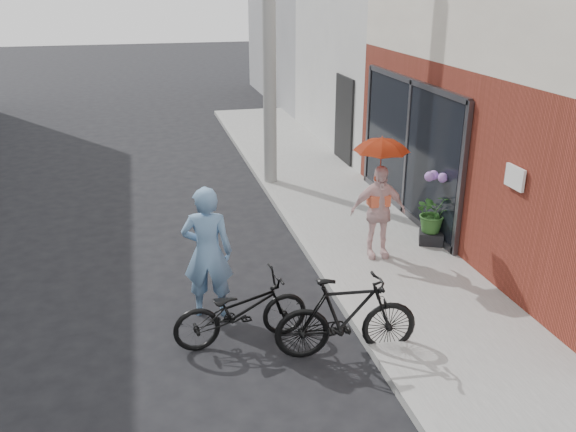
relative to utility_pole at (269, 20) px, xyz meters
name	(u,v)px	position (x,y,z in m)	size (l,w,h in m)	color
ground	(286,335)	(-1.10, -6.00, -3.50)	(80.00, 80.00, 0.00)	black
sidewalk	(381,252)	(1.00, -4.00, -3.44)	(2.20, 24.00, 0.12)	gray
curb	(314,259)	(-0.16, -4.00, -3.44)	(0.12, 24.00, 0.12)	#9E9E99
plaster_building	(468,10)	(6.10, 3.00, 0.00)	(8.00, 6.00, 7.00)	silver
east_building_far	(373,2)	(6.10, 10.00, 0.00)	(8.00, 8.00, 7.00)	gray
utility_pole	(269,20)	(0.00, 0.00, 0.00)	(0.28, 0.28, 7.00)	#9E9E99
officer	(207,252)	(-1.97, -5.21, -2.59)	(0.66, 0.44, 1.82)	#6992BB
bike_left	(241,310)	(-1.67, -6.00, -3.05)	(0.59, 1.70, 0.89)	black
bike_right	(346,317)	(-0.50, -6.58, -2.98)	(0.49, 1.73, 1.04)	black
kimono_woman	(378,212)	(0.81, -4.23, -2.63)	(0.88, 0.37, 1.50)	silver
parasol	(382,143)	(0.81, -4.23, -1.53)	(0.81, 0.81, 0.71)	#B93715
planter	(431,237)	(1.90, -3.97, -3.28)	(0.39, 0.39, 0.20)	black
potted_plant	(433,212)	(1.90, -3.97, -2.84)	(0.61, 0.53, 0.68)	#2F6026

